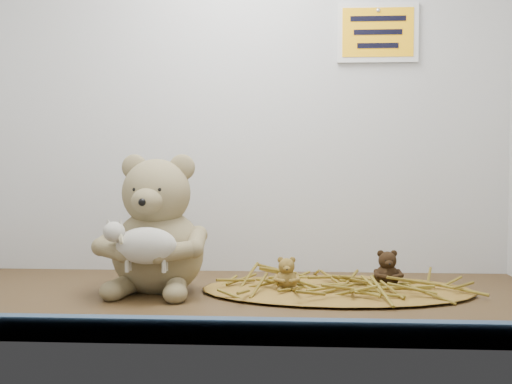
# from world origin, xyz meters

# --- Properties ---
(alcove_shell) EXTENTS (1.20, 0.60, 0.90)m
(alcove_shell) POSITION_xyz_m (0.00, 0.09, 0.45)
(alcove_shell) COLOR #3A2814
(alcove_shell) RESTS_ON ground
(front_rail) EXTENTS (1.19, 0.02, 0.04)m
(front_rail) POSITION_xyz_m (0.00, -0.29, 0.02)
(front_rail) COLOR #384E6B
(front_rail) RESTS_ON shelf_floor
(straw_bed) EXTENTS (0.54, 0.31, 0.01)m
(straw_bed) POSITION_xyz_m (0.20, 0.07, 0.01)
(straw_bed) COLOR brown
(straw_bed) RESTS_ON shelf_floor
(main_teddy) EXTENTS (0.24, 0.25, 0.27)m
(main_teddy) POSITION_xyz_m (-0.16, 0.06, 0.14)
(main_teddy) COLOR #92815A
(main_teddy) RESTS_ON shelf_floor
(toy_lamb) EXTENTS (0.15, 0.09, 0.10)m
(toy_lamb) POSITION_xyz_m (-0.16, -0.04, 0.10)
(toy_lamb) COLOR beige
(toy_lamb) RESTS_ON main_teddy
(mini_teddy_tan) EXTENTS (0.06, 0.06, 0.06)m
(mini_teddy_tan) POSITION_xyz_m (0.10, 0.05, 0.04)
(mini_teddy_tan) COLOR olive
(mini_teddy_tan) RESTS_ON straw_bed
(mini_teddy_brown) EXTENTS (0.06, 0.07, 0.07)m
(mini_teddy_brown) POSITION_xyz_m (0.30, 0.10, 0.05)
(mini_teddy_brown) COLOR black
(mini_teddy_brown) RESTS_ON straw_bed
(wall_sign) EXTENTS (0.16, 0.01, 0.11)m
(wall_sign) POSITION_xyz_m (0.30, 0.29, 0.55)
(wall_sign) COLOR #FFAE0D
(wall_sign) RESTS_ON back_wall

